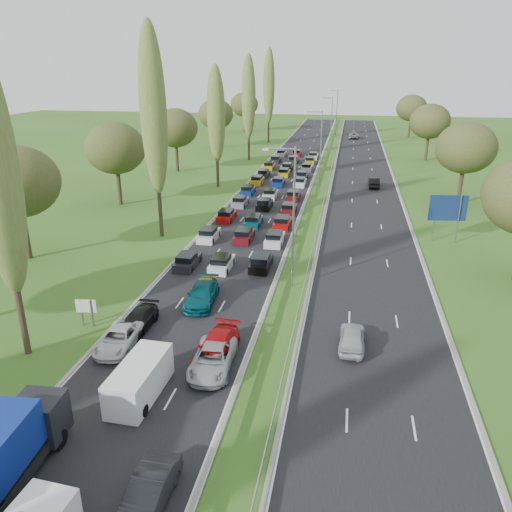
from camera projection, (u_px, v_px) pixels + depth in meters
The scene contains 22 objects.
ground at pixel (320, 190), 77.37m from camera, with size 260.00×260.00×0.00m, color #34571B.
near_carriageway at pixel (279, 184), 80.82m from camera, with size 10.50×215.00×0.04m, color black.
far_carriageway at pixel (364, 188), 78.51m from camera, with size 10.50×215.00×0.04m, color black.
central_reservation at pixel (321, 183), 79.47m from camera, with size 2.36×215.00×0.32m.
lamp_columns at pixel (321, 153), 73.40m from camera, with size 0.18×140.18×12.00m.
poplar_row at pixel (194, 112), 64.83m from camera, with size 2.80×127.80×22.44m.
woodland_left at pixel (104, 152), 63.21m from camera, with size 8.00×166.00×11.10m.
woodland_right at pixel (480, 158), 59.05m from camera, with size 8.00×153.00×11.10m.
traffic_queue_fill at pixel (275, 188), 76.24m from camera, with size 9.10×68.68×0.80m.
near_car_2 at pixel (119, 339), 33.62m from camera, with size 2.24×4.86×1.35m, color silver.
near_car_3 at pixel (138, 320), 36.04m from camera, with size 1.86×4.59×1.33m, color black.
near_car_7 at pixel (202, 294), 39.93m from camera, with size 2.15×5.29×1.54m, color #05464F.
near_car_8 at pixel (203, 289), 40.85m from camera, with size 1.77×4.39×1.50m, color #C49B0D.
near_car_9 at pixel (148, 493), 21.38m from camera, with size 1.54×4.43×1.46m, color black.
near_car_10 at pixel (213, 359), 31.21m from camera, with size 2.45×5.32×1.48m, color #9EA1A7.
near_car_11 at pixel (216, 347), 32.39m from camera, with size 2.16×5.30×1.54m, color #B80B0E.
far_car_0 at pixel (352, 337), 33.64m from camera, with size 1.73×4.29×1.46m, color #A1A7AA.
far_car_1 at pixel (374, 182), 78.64m from camera, with size 1.61×4.61×1.52m, color black.
far_car_2 at pixel (354, 135), 132.39m from camera, with size 2.58×5.60×1.56m, color gray.
white_van_rear at pixel (141, 377), 28.74m from camera, with size 2.08×5.30×2.13m.
info_sign at pixel (86, 309), 36.26m from camera, with size 1.50×0.30×2.10m.
direction_sign at pixel (448, 210), 53.06m from camera, with size 3.98×0.58×5.20m.
Camera 1 is at (8.70, 3.49, 17.86)m, focal length 35.00 mm.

